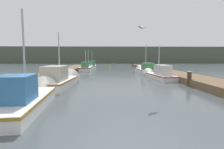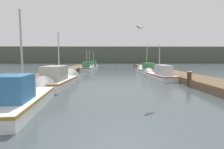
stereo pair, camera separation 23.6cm
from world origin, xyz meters
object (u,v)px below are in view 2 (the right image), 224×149
Objects in this scene: mooring_piling_0 at (189,79)px; mooring_piling_1 at (134,63)px; fishing_boat_6 at (94,65)px; fishing_boat_0 at (26,96)px; fishing_boat_2 at (158,74)px; fishing_boat_4 at (87,68)px; fishing_boat_3 at (146,70)px; fishing_boat_5 at (90,67)px; seagull_lead at (140,28)px; mooring_piling_2 at (161,71)px; fishing_boat_1 at (61,79)px; channel_buoy at (111,65)px; mooring_piling_3 at (167,72)px.

mooring_piling_0 is 0.79× the size of mooring_piling_1.
mooring_piling_0 is (9.19, -24.26, 0.11)m from fishing_boat_6.
fishing_boat_2 is (8.45, 9.53, 0.03)m from fishing_boat_0.
fishing_boat_4 is at bearing -94.63° from fishing_boat_6.
fishing_boat_0 is 1.00× the size of fishing_boat_2.
fishing_boat_2 is at bearing -92.36° from mooring_piling_1.
mooring_piling_0 is at bearing -87.58° from fishing_boat_3.
seagull_lead reaches higher than fishing_boat_5.
fishing_boat_0 reaches higher than fishing_boat_3.
fishing_boat_5 is 3.53× the size of mooring_piling_2.
seagull_lead is (5.19, -18.28, 3.17)m from fishing_boat_4.
fishing_boat_5 reaches higher than fishing_boat_4.
fishing_boat_3 reaches higher than fishing_boat_6.
fishing_boat_0 is 4.67× the size of mooring_piling_2.
mooring_piling_0 is (0.98, -4.60, 0.11)m from fishing_boat_2.
fishing_boat_3 is 14.27m from seagull_lead.
fishing_boat_6 is at bearing 87.10° from fishing_boat_4.
fishing_boat_1 reaches higher than fishing_boat_2.
channel_buoy is at bearing 70.94° from fishing_boat_5.
fishing_boat_3 is 21.56m from channel_buoy.
fishing_boat_1 is at bearing 177.87° from mooring_piling_0.
mooring_piling_2 is at bearing 60.22° from fishing_boat_2.
fishing_boat_4 is 17.21m from mooring_piling_1.
mooring_piling_1 is at bearing 55.08° from fishing_boat_4.
fishing_boat_5 is at bearing 63.98° from seagull_lead.
fishing_boat_2 is at bearing 102.00° from mooring_piling_0.
mooring_piling_2 is 1.30× the size of channel_buoy.
fishing_boat_0 is at bearing -105.44° from mooring_piling_1.
fishing_boat_1 reaches higher than fishing_boat_6.
mooring_piling_0 reaches higher than channel_buoy.
fishing_boat_6 is (0.23, 23.91, -0.03)m from fishing_boat_1.
fishing_boat_2 reaches higher than mooring_piling_0.
fishing_boat_6 reaches higher than fishing_boat_5.
fishing_boat_3 is 12.32m from fishing_boat_5.
mooring_piling_1 is (0.05, 29.37, 0.15)m from mooring_piling_0.
mooring_piling_0 is 5.42m from mooring_piling_3.
seagull_lead is (-4.37, -8.72, 3.08)m from mooring_piling_3.
fishing_boat_1 reaches higher than mooring_piling_0.
fishing_boat_6 is at bearing -151.04° from mooring_piling_1.
mooring_piling_1 reaches higher than mooring_piling_0.
fishing_boat_6 reaches higher than channel_buoy.
fishing_boat_0 reaches higher than fishing_boat_4.
fishing_boat_1 is 31.27m from channel_buoy.
fishing_boat_4 is 9.29m from fishing_boat_6.
fishing_boat_2 is at bearing 28.79° from seagull_lead.
fishing_boat_2 is 27.12m from channel_buoy.
fishing_boat_1 is at bearing -146.41° from mooring_piling_2.
mooring_piling_3 is at bearing -67.01° from fishing_boat_6.
fishing_boat_3 is 1.15× the size of fishing_boat_6.
seagull_lead is (-4.23, -32.68, 2.93)m from mooring_piling_1.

